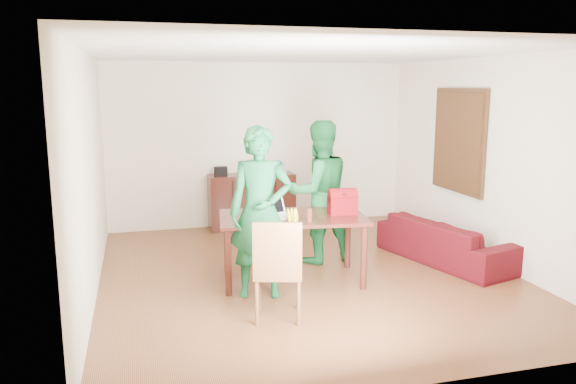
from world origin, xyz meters
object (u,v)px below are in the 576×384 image
object	(u,v)px
bottle	(309,214)
sofa	(446,241)
table	(292,224)
person_far	(319,192)
red_bag	(342,204)
chair	(278,289)
laptop	(280,214)
person_near	(260,212)

from	to	relation	value
bottle	sofa	distance (m)	2.22
table	bottle	distance (m)	0.39
person_far	red_bag	xyz separation A→B (m)	(0.06, -0.73, -0.02)
chair	person_far	size ratio (longest dim) A/B	0.56
laptop	bottle	bearing A→B (deg)	-67.94
chair	red_bag	distance (m)	1.57
table	laptop	size ratio (longest dim) A/B	4.59
red_bag	bottle	bearing A→B (deg)	-147.71
red_bag	laptop	bearing A→B (deg)	-176.72
table	red_bag	distance (m)	0.65
chair	bottle	distance (m)	1.08
table	sofa	bearing A→B (deg)	12.92
laptop	red_bag	size ratio (longest dim) A/B	1.19
table	bottle	size ratio (longest dim) A/B	10.44
laptop	red_bag	xyz separation A→B (m)	(0.77, -0.02, 0.08)
bottle	table	bearing A→B (deg)	108.89
person_far	laptop	world-z (taller)	person_far
table	laptop	distance (m)	0.22
person_far	bottle	world-z (taller)	person_far
sofa	red_bag	bearing A→B (deg)	83.72
chair	sofa	xyz separation A→B (m)	(2.63, 1.25, -0.02)
person_near	laptop	world-z (taller)	person_near
table	person_near	size ratio (longest dim) A/B	0.96
table	person_far	size ratio (longest dim) A/B	0.97
person_near	bottle	bearing A→B (deg)	18.24
table	person_far	distance (m)	0.90
table	person_near	world-z (taller)	person_near
sofa	laptop	bearing A→B (deg)	80.36
laptop	sofa	bearing A→B (deg)	-16.67
table	person_far	world-z (taller)	person_far
sofa	person_near	bearing A→B (deg)	86.53
table	sofa	distance (m)	2.24
red_bag	sofa	world-z (taller)	red_bag
laptop	red_bag	bearing A→B (deg)	-23.65
red_bag	sofa	distance (m)	1.72
laptop	sofa	world-z (taller)	laptop
table	red_bag	size ratio (longest dim) A/B	5.45
person_near	person_far	bearing A→B (deg)	59.36
person_far	red_bag	bearing A→B (deg)	87.15
laptop	sofa	xyz separation A→B (m)	(2.35, 0.24, -0.56)
person_far	bottle	xyz separation A→B (m)	(-0.44, -1.00, -0.05)
chair	sofa	bearing A→B (deg)	41.29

